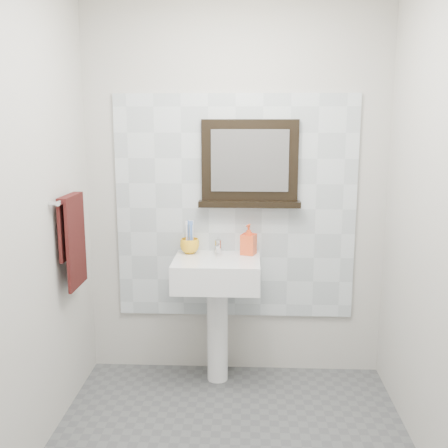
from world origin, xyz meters
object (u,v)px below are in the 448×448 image
Objects in this scene: soap_dispenser at (249,239)px; framed_mirror at (250,166)px; toothbrush_cup at (190,246)px; pedestal_sink at (217,286)px; hand_towel at (73,234)px.

framed_mirror is at bearing 106.29° from soap_dispenser.
soap_dispenser reaches higher than toothbrush_cup.
toothbrush_cup is 0.39m from soap_dispenser.
soap_dispenser reaches higher than pedestal_sink.
pedestal_sink is 1.75× the size of hand_towel.
framed_mirror reaches higher than toothbrush_cup.
framed_mirror is 1.21× the size of hand_towel.
soap_dispenser is at bearing -1.20° from toothbrush_cup.
hand_towel is (-0.83, -0.29, 0.40)m from pedestal_sink.
pedestal_sink is 7.59× the size of toothbrush_cup.
framed_mirror reaches higher than soap_dispenser.
toothbrush_cup is at bearing 147.09° from pedestal_sink.
hand_towel is (-0.64, -0.41, 0.17)m from toothbrush_cup.
pedestal_sink is at bearing 19.03° from hand_towel.
pedestal_sink reaches higher than toothbrush_cup.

